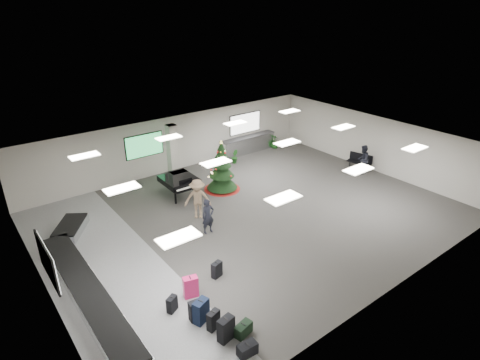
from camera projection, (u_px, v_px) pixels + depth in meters
ground at (253, 215)px, 18.70m from camera, size 18.00×18.00×0.00m
room_envelope at (238, 166)px, 18.01m from camera, size 18.02×14.02×3.21m
baggage_carousel at (83, 277)px, 14.21m from camera, size 2.28×9.71×0.43m
service_counter at (248, 144)px, 26.04m from camera, size 4.05×0.65×1.08m
suitcase_0 at (226, 329)px, 11.74m from camera, size 0.55×0.38×0.81m
suitcase_1 at (213, 320)px, 12.16m from camera, size 0.46×0.32×0.67m
pink_suitcase at (191, 287)px, 13.46m from camera, size 0.55×0.40×0.79m
suitcase_3 at (217, 270)px, 14.45m from camera, size 0.44×0.31×0.62m
navy_suitcase at (201, 311)px, 12.40m from camera, size 0.59×0.46×0.81m
suitcase_5 at (196, 310)px, 12.50m from camera, size 0.49×0.31×0.72m
green_duffel at (243, 329)px, 12.00m from camera, size 0.63×0.41×0.41m
suitcase_8 at (172, 304)px, 12.86m from camera, size 0.43×0.36×0.57m
black_duffel at (247, 349)px, 11.32m from camera, size 0.59×0.34×0.39m
christmas_tree at (222, 173)px, 20.85m from camera, size 1.92×1.92×2.73m
grand_piano at (180, 181)px, 20.20m from camera, size 1.61×2.04×1.15m
bench at (360, 160)px, 23.62m from camera, size 0.81×1.47×0.88m
traveler_a at (208, 216)px, 17.01m from camera, size 0.59×0.41×1.57m
traveler_b at (198, 199)px, 18.12m from camera, size 1.40×1.26×1.88m
traveler_bench at (363, 160)px, 22.80m from camera, size 0.98×0.86×1.68m
potted_plant_left at (234, 157)px, 24.42m from camera, size 0.56×0.58×0.82m
potted_plant_right at (275, 142)px, 26.84m from camera, size 0.58×0.58×0.90m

